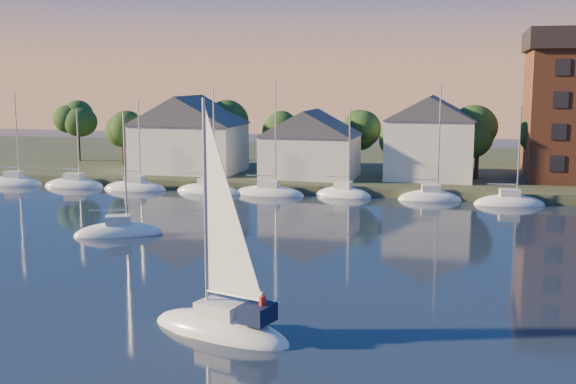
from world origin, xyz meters
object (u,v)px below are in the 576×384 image
(drifting_sailboat_left, at_px, (119,234))
(clubhouse_east, at_px, (430,137))
(clubhouse_centre, at_px, (310,143))
(hero_sailboat, at_px, (222,323))
(clubhouse_west, at_px, (189,133))

(drifting_sailboat_left, bearing_deg, clubhouse_east, 29.84)
(clubhouse_centre, relative_size, clubhouse_east, 1.10)
(hero_sailboat, bearing_deg, drifting_sailboat_left, -33.36)
(clubhouse_centre, height_order, clubhouse_east, clubhouse_east)
(clubhouse_west, bearing_deg, drifting_sailboat_left, -78.13)
(clubhouse_west, height_order, clubhouse_centre, clubhouse_west)
(clubhouse_east, height_order, drifting_sailboat_left, clubhouse_east)
(clubhouse_centre, height_order, drifting_sailboat_left, drifting_sailboat_left)
(clubhouse_west, distance_m, drifting_sailboat_left, 33.28)
(clubhouse_west, bearing_deg, clubhouse_centre, -3.58)
(clubhouse_west, bearing_deg, hero_sailboat, -66.12)
(clubhouse_west, distance_m, hero_sailboat, 56.96)
(clubhouse_west, bearing_deg, clubhouse_east, 1.91)
(clubhouse_west, height_order, clubhouse_east, clubhouse_east)
(clubhouse_centre, distance_m, hero_sailboat, 51.53)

